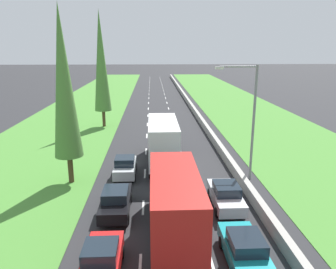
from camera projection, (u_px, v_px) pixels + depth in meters
ground_plane at (158, 106)px, 59.15m from camera, size 300.00×300.00×0.00m
grass_verge_left at (88, 106)px, 58.55m from camera, size 14.00×140.00×0.04m
grass_verge_right at (236, 105)px, 59.83m from camera, size 14.00×140.00×0.04m
median_barrier at (189, 103)px, 59.32m from camera, size 0.44×120.00×0.85m
lane_markings at (158, 105)px, 59.15m from camera, size 3.64×116.00×0.01m
teal_sedan_right_lane at (245, 250)px, 15.57m from camera, size 1.82×4.50×1.64m
red_hatchback_left_lane at (102, 260)px, 14.84m from camera, size 1.74×3.90×1.72m
black_sedan_left_lane at (116, 201)px, 20.59m from camera, size 1.82×4.50×1.64m
red_box_truck_centre_lane at (174, 203)px, 17.31m from camera, size 2.46×9.40×4.18m
silver_sedan_right_lane at (226, 195)px, 21.38m from camera, size 1.82×4.50×1.64m
white_box_truck_centre_lane at (163, 141)px, 28.78m from camera, size 2.46×9.40×4.18m
silver_hatchback_left_lane_fourth at (125, 167)px, 26.47m from camera, size 1.74×3.90×1.72m
poplar_tree_second at (64, 83)px, 23.48m from camera, size 2.13×2.13×13.32m
poplar_tree_third at (101, 62)px, 41.26m from camera, size 2.17×2.17×14.84m
street_light_mast at (250, 115)px, 24.82m from camera, size 3.20×0.28×9.00m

